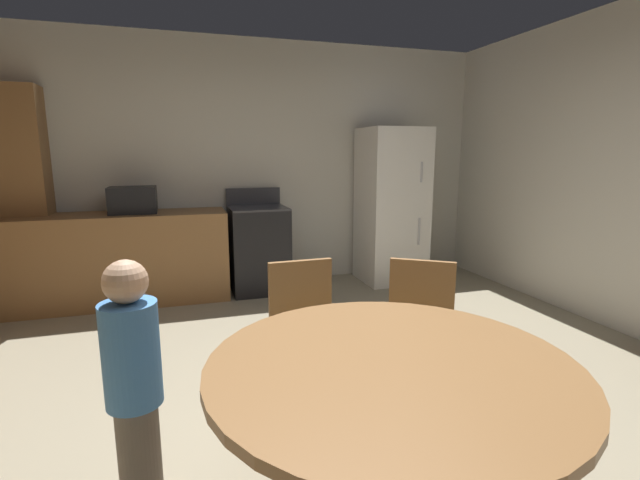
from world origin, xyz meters
name	(u,v)px	position (x,y,z in m)	size (l,w,h in m)	color
ground_plane	(349,415)	(0.00, 0.00, 0.00)	(14.00, 14.00, 0.00)	gray
wall_back	(257,165)	(0.00, 2.97, 1.35)	(5.57, 0.12, 2.70)	beige
kitchen_counter	(120,259)	(-1.45, 2.57, 0.45)	(2.07, 0.60, 0.90)	olive
pantry_column	(25,199)	(-2.27, 2.75, 1.05)	(0.44, 0.36, 2.10)	olive
oven_range	(259,248)	(-0.07, 2.58, 0.47)	(0.60, 0.60, 1.10)	black
refrigerator	(391,206)	(1.48, 2.52, 0.88)	(0.68, 0.68, 1.76)	white
microwave	(133,200)	(-1.29, 2.57, 1.03)	(0.44, 0.32, 0.26)	black
dining_table	(390,400)	(-0.18, -0.87, 0.61)	(1.32, 1.32, 0.76)	olive
chair_northeast	(418,327)	(0.41, -0.03, 0.50)	(0.56, 0.56, 0.87)	olive
chair_north	(306,327)	(-0.21, 0.16, 0.50)	(0.41, 0.41, 0.87)	olive
person_child	(134,385)	(-1.08, -0.41, 0.58)	(0.30, 0.30, 1.09)	#665B51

